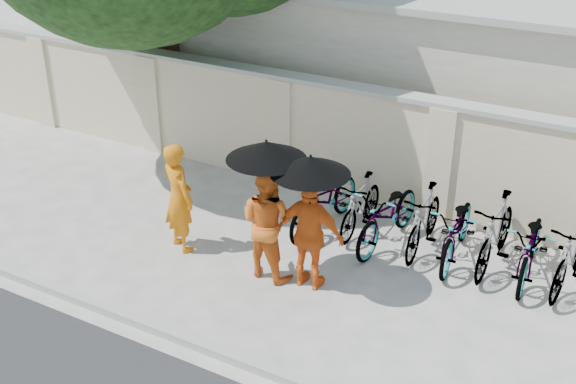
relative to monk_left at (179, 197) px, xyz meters
The scene contains 17 objects.
ground 1.51m from the monk_left, 10.63° to the right, with size 80.00×80.00×0.00m, color beige.
kerb 2.41m from the monk_left, 58.19° to the right, with size 40.00×0.16×0.12m, color #A4A49D.
compound_wall 3.70m from the monk_left, 53.61° to the left, with size 20.00×0.30×2.00m, color beige.
building_behind 7.52m from the monk_left, 64.77° to the left, with size 14.00×6.00×3.20m, color silver.
monk_left is the anchor object (origin of this frame).
monk_center 1.58m from the monk_left, ahead, with size 0.86×0.67×1.76m, color orange.
parasol_center 2.00m from the monk_left, ahead, with size 1.13×1.13×1.18m.
monk_right 2.28m from the monk_left, ahead, with size 1.00×0.42×1.71m, color orange.
parasol_right 2.54m from the monk_left, ahead, with size 1.10×1.10×1.12m.
bike_0 2.41m from the monk_left, 44.45° to the left, with size 0.69×1.97×1.04m, color slate.
bike_1 2.95m from the monk_left, 39.81° to the left, with size 0.45×1.58×0.95m, color slate.
bike_2 3.30m from the monk_left, 31.44° to the left, with size 0.68×1.95×1.03m, color slate.
bike_3 3.82m from the monk_left, 28.54° to the left, with size 0.48×1.72×1.03m, color slate.
bike_4 4.30m from the monk_left, 24.77° to the left, with size 0.66×1.89×1.00m, color slate.
bike_5 4.84m from the monk_left, 22.99° to the left, with size 0.52×1.86×1.12m, color slate.
bike_6 5.33m from the monk_left, 20.17° to the left, with size 0.65×1.88×0.99m, color slate.
bike_7 5.85m from the monk_left, 18.56° to the left, with size 0.52×1.83×1.10m, color slate.
Camera 1 is at (5.10, -7.57, 5.96)m, focal length 45.00 mm.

